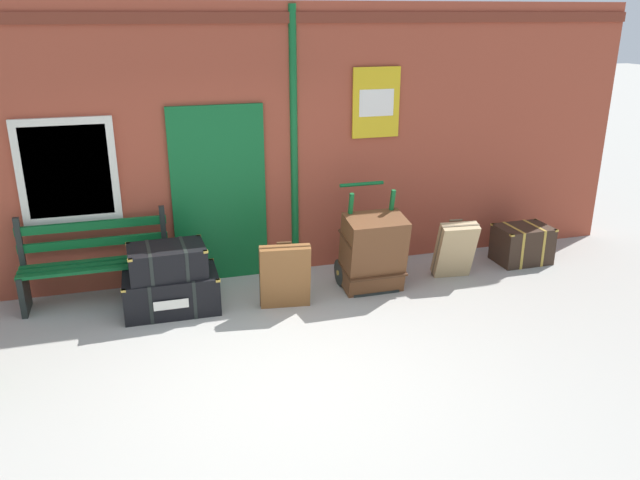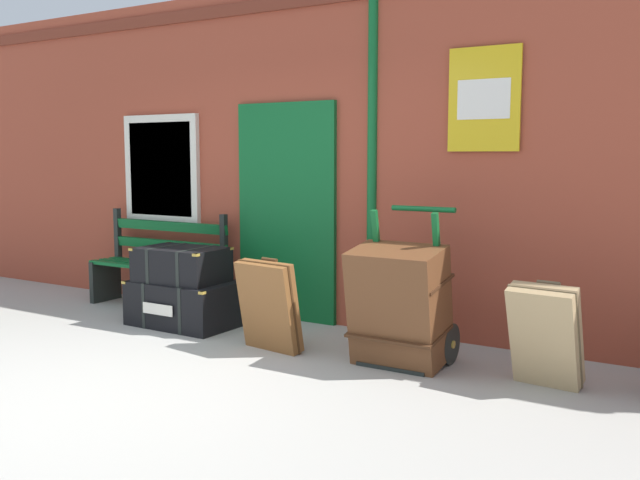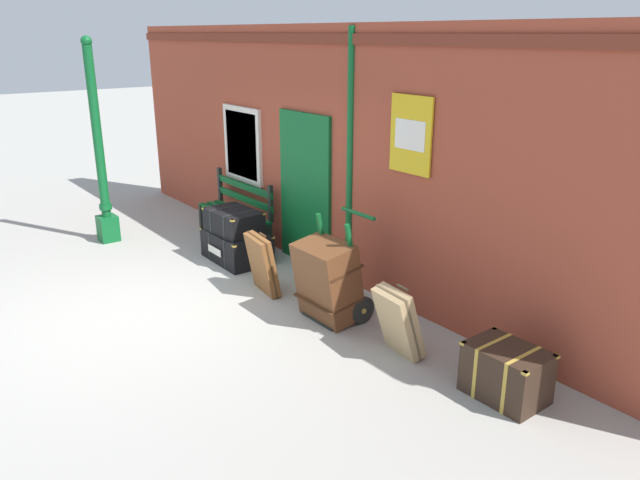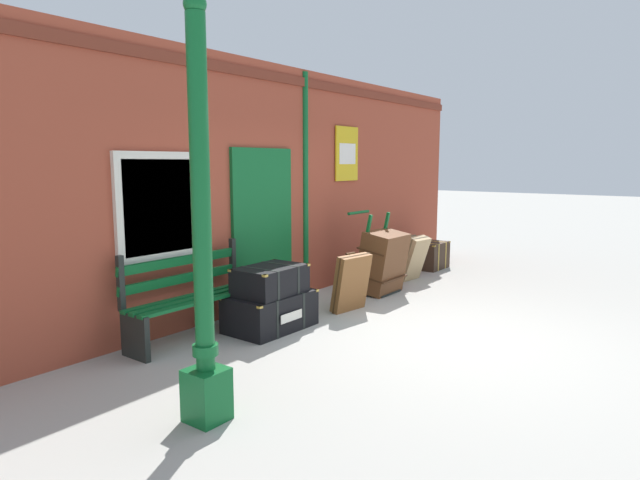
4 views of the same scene
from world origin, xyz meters
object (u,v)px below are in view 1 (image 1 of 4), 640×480
object	(u,v)px
suitcase_brown	(455,250)
corner_trunk	(522,244)
platform_bench	(96,264)
suitcase_caramel	(285,276)
steamer_trunk_middle	(167,261)
steamer_trunk_base	(171,291)
large_brown_trunk	(373,252)
porters_trolley	(367,263)

from	to	relation	value
suitcase_brown	corner_trunk	xyz separation A→B (m)	(1.11, 0.24, -0.13)
platform_bench	suitcase_caramel	distance (m)	2.12
steamer_trunk_middle	corner_trunk	bearing A→B (deg)	2.06
platform_bench	steamer_trunk_base	bearing A→B (deg)	-30.58
platform_bench	large_brown_trunk	size ratio (longest dim) A/B	1.70
porters_trolley	suitcase_caramel	world-z (taller)	porters_trolley
suitcase_brown	corner_trunk	bearing A→B (deg)	12.38
steamer_trunk_base	suitcase_brown	xyz separation A→B (m)	(3.37, -0.10, 0.16)
platform_bench	suitcase_caramel	size ratio (longest dim) A/B	2.08
steamer_trunk_middle	large_brown_trunk	world-z (taller)	large_brown_trunk
porters_trolley	large_brown_trunk	bearing A→B (deg)	-90.00
corner_trunk	suitcase_brown	bearing A→B (deg)	-167.62
platform_bench	steamer_trunk_base	distance (m)	0.92
platform_bench	corner_trunk	xyz separation A→B (m)	(5.24, -0.31, -0.20)
platform_bench	large_brown_trunk	xyz separation A→B (m)	(3.05, -0.60, 0.02)
suitcase_caramel	corner_trunk	xyz separation A→B (m)	(3.28, 0.46, -0.13)
suitcase_brown	suitcase_caramel	size ratio (longest dim) A/B	0.97
platform_bench	large_brown_trunk	world-z (taller)	platform_bench
steamer_trunk_base	suitcase_caramel	distance (m)	1.25
porters_trolley	suitcase_caramel	distance (m)	1.15
platform_bench	suitcase_brown	distance (m)	4.17
steamer_trunk_base	suitcase_caramel	bearing A→B (deg)	-15.09
porters_trolley	steamer_trunk_middle	bearing A→B (deg)	-178.83
large_brown_trunk	corner_trunk	xyz separation A→B (m)	(2.19, 0.29, -0.23)
suitcase_brown	suitcase_caramel	distance (m)	2.18
porters_trolley	corner_trunk	world-z (taller)	porters_trolley
suitcase_caramel	platform_bench	bearing A→B (deg)	158.44
porters_trolley	suitcase_brown	xyz separation A→B (m)	(1.08, -0.13, 0.10)
steamer_trunk_middle	suitcase_brown	distance (m)	3.39
steamer_trunk_middle	suitcase_caramel	xyz separation A→B (m)	(1.22, -0.30, -0.21)
corner_trunk	large_brown_trunk	bearing A→B (deg)	-172.46
steamer_trunk_base	steamer_trunk_middle	world-z (taller)	steamer_trunk_middle
corner_trunk	suitcase_caramel	bearing A→B (deg)	-171.94
porters_trolley	steamer_trunk_base	bearing A→B (deg)	-179.35
suitcase_caramel	suitcase_brown	bearing A→B (deg)	5.81
porters_trolley	corner_trunk	bearing A→B (deg)	3.00
steamer_trunk_middle	corner_trunk	world-z (taller)	steamer_trunk_middle
suitcase_caramel	steamer_trunk_middle	bearing A→B (deg)	166.05
platform_bench	corner_trunk	distance (m)	5.26
steamer_trunk_base	suitcase_caramel	size ratio (longest dim) A/B	1.32
porters_trolley	suitcase_brown	distance (m)	1.09
platform_bench	suitcase_caramel	xyz separation A→B (m)	(1.97, -0.78, -0.07)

